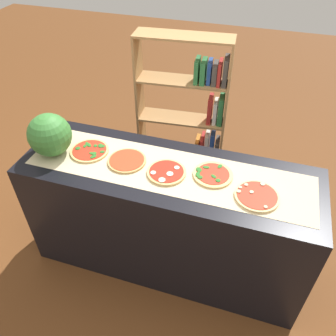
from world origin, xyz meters
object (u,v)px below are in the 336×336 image
(pizza_plain_1, at_px, (127,161))
(pizza_mozzarella_2, at_px, (166,172))
(pizza_spinach_0, at_px, (90,151))
(bookshelf, at_px, (193,120))
(watermelon, at_px, (50,135))
(pizza_mushroom_4, at_px, (257,196))
(pizza_spinach_3, at_px, (213,174))

(pizza_plain_1, relative_size, pizza_mozzarella_2, 1.02)
(pizza_spinach_0, relative_size, bookshelf, 0.18)
(pizza_spinach_0, bearing_deg, watermelon, -161.51)
(pizza_mozzarella_2, bearing_deg, bookshelf, 93.62)
(pizza_spinach_0, bearing_deg, pizza_mushroom_4, -4.86)
(pizza_plain_1, height_order, pizza_mushroom_4, pizza_mushroom_4)
(pizza_plain_1, bearing_deg, pizza_spinach_3, 3.48)
(pizza_plain_1, distance_m, pizza_spinach_3, 0.58)
(watermelon, bearing_deg, pizza_spinach_3, 4.71)
(pizza_plain_1, height_order, watermelon, watermelon)
(bookshelf, bearing_deg, watermelon, -127.13)
(watermelon, bearing_deg, pizza_mozzarella_2, 1.49)
(pizza_plain_1, bearing_deg, pizza_spinach_0, 175.51)
(pizza_plain_1, bearing_deg, pizza_mushroom_4, -4.98)
(pizza_plain_1, distance_m, pizza_mozzarella_2, 0.29)
(bookshelf, bearing_deg, pizza_spinach_0, -119.51)
(pizza_plain_1, relative_size, watermelon, 0.89)
(pizza_spinach_3, bearing_deg, bookshelf, 111.19)
(pizza_mozzarella_2, bearing_deg, watermelon, -178.51)
(pizza_plain_1, height_order, pizza_spinach_3, pizza_spinach_3)
(pizza_spinach_0, height_order, pizza_plain_1, pizza_spinach_0)
(pizza_mushroom_4, bearing_deg, bookshelf, 122.30)
(watermelon, xyz_separation_m, bookshelf, (0.76, 1.00, -0.34))
(pizza_spinach_0, bearing_deg, pizza_mozzarella_2, -5.63)
(pizza_plain_1, relative_size, pizza_spinach_3, 1.01)
(pizza_spinach_3, height_order, bookshelf, bookshelf)
(pizza_spinach_0, distance_m, bookshelf, 1.08)
(pizza_plain_1, xyz_separation_m, pizza_mushroom_4, (0.88, -0.08, 0.00))
(watermelon, bearing_deg, pizza_spinach_0, 18.49)
(pizza_spinach_0, xyz_separation_m, pizza_plain_1, (0.29, -0.02, -0.00))
(bookshelf, bearing_deg, pizza_plain_1, -103.70)
(pizza_plain_1, distance_m, bookshelf, 0.99)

